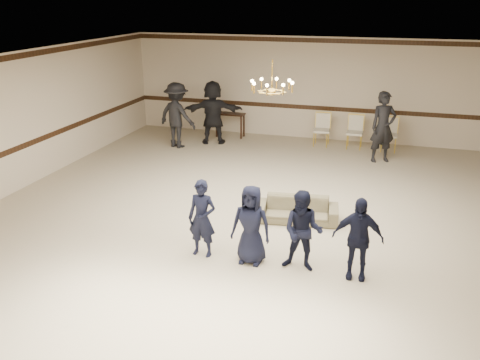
% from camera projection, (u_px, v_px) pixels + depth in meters
% --- Properties ---
extents(room, '(12.01, 14.01, 3.21)m').
position_uv_depth(room, '(259.00, 150.00, 10.06)').
color(room, tan).
rests_on(room, ground).
extents(chair_rail, '(12.00, 0.02, 0.14)m').
position_uv_depth(chair_rail, '(315.00, 108.00, 16.55)').
color(chair_rail, black).
rests_on(chair_rail, wall_back).
extents(crown_molding, '(12.00, 0.02, 0.14)m').
position_uv_depth(crown_molding, '(318.00, 40.00, 15.84)').
color(crown_molding, black).
rests_on(crown_molding, wall_back).
extents(chandelier, '(0.94, 0.94, 0.89)m').
position_uv_depth(chandelier, '(272.00, 76.00, 10.52)').
color(chandelier, gold).
rests_on(chandelier, ceiling).
extents(boy_a, '(0.53, 0.36, 1.42)m').
position_uv_depth(boy_a, '(202.00, 218.00, 9.18)').
color(boy_a, black).
rests_on(boy_a, floor).
extents(boy_b, '(0.70, 0.46, 1.42)m').
position_uv_depth(boy_b, '(251.00, 225.00, 8.93)').
color(boy_b, black).
rests_on(boy_b, floor).
extents(boy_c, '(0.70, 0.56, 1.42)m').
position_uv_depth(boy_c, '(303.00, 231.00, 8.69)').
color(boy_c, black).
rests_on(boy_c, floor).
extents(boy_d, '(0.85, 0.39, 1.42)m').
position_uv_depth(boy_d, '(358.00, 238.00, 8.44)').
color(boy_d, black).
rests_on(boy_d, floor).
extents(settee, '(1.76, 0.88, 0.49)m').
position_uv_depth(settee, '(297.00, 210.00, 10.72)').
color(settee, '#746A4D').
rests_on(settee, floor).
extents(adult_left, '(1.42, 1.05, 1.96)m').
position_uv_depth(adult_left, '(177.00, 115.00, 15.63)').
color(adult_left, black).
rests_on(adult_left, floor).
extents(adult_mid, '(1.91, 1.06, 1.96)m').
position_uv_depth(adult_mid, '(213.00, 112.00, 16.02)').
color(adult_mid, black).
rests_on(adult_mid, floor).
extents(adult_right, '(0.85, 0.74, 1.96)m').
position_uv_depth(adult_right, '(383.00, 127.00, 14.26)').
color(adult_right, black).
rests_on(adult_right, floor).
extents(banquet_chair_left, '(0.52, 0.52, 0.99)m').
position_uv_depth(banquet_chair_left, '(322.00, 130.00, 15.90)').
color(banquet_chair_left, beige).
rests_on(banquet_chair_left, floor).
extents(banquet_chair_mid, '(0.49, 0.49, 0.99)m').
position_uv_depth(banquet_chair_mid, '(355.00, 132.00, 15.63)').
color(banquet_chair_mid, beige).
rests_on(banquet_chair_mid, floor).
extents(banquet_chair_right, '(0.50, 0.50, 0.99)m').
position_uv_depth(banquet_chair_right, '(389.00, 135.00, 15.36)').
color(banquet_chair_right, beige).
rests_on(banquet_chair_right, floor).
extents(console_table, '(0.94, 0.41, 0.79)m').
position_uv_depth(console_table, '(230.00, 125.00, 16.94)').
color(console_table, black).
rests_on(console_table, floor).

